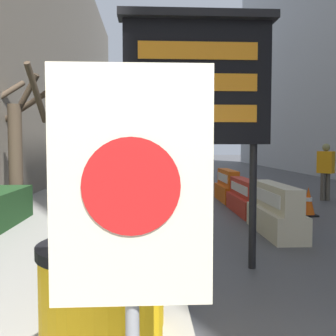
% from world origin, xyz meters
% --- Properties ---
extents(building_left_facade, '(0.40, 50.40, 11.49)m').
position_xyz_m(building_left_facade, '(-4.10, 9.80, 5.75)').
color(building_left_facade, gray).
rests_on(building_left_facade, ground_plane).
extents(bare_tree, '(2.16, 1.95, 3.31)m').
position_xyz_m(bare_tree, '(-3.38, 7.42, 1.85)').
color(bare_tree, '#4C3D2D').
rests_on(bare_tree, sidewalk_left).
extents(barrel_drum_foreground, '(0.75, 0.75, 0.94)m').
position_xyz_m(barrel_drum_foreground, '(-0.65, 0.43, 0.61)').
color(barrel_drum_foreground, yellow).
rests_on(barrel_drum_foreground, sidewalk_left).
extents(barrel_drum_middle, '(0.75, 0.75, 0.94)m').
position_xyz_m(barrel_drum_middle, '(-0.61, 1.41, 0.61)').
color(barrel_drum_middle, yellow).
rests_on(barrel_drum_middle, sidewalk_left).
extents(warning_sign, '(0.67, 0.08, 1.85)m').
position_xyz_m(warning_sign, '(-0.45, -0.26, 1.39)').
color(warning_sign, gray).
rests_on(warning_sign, sidewalk_left).
extents(message_board, '(2.02, 0.36, 3.34)m').
position_xyz_m(message_board, '(0.27, 3.24, 2.46)').
color(message_board, black).
rests_on(message_board, ground_plane).
extents(jersey_barrier_cream, '(0.58, 1.95, 0.93)m').
position_xyz_m(jersey_barrier_cream, '(2.00, 5.23, 0.41)').
color(jersey_barrier_cream, beige).
rests_on(jersey_barrier_cream, ground_plane).
extents(jersey_barrier_red_striped, '(0.52, 2.05, 0.81)m').
position_xyz_m(jersey_barrier_red_striped, '(2.00, 7.45, 0.36)').
color(jersey_barrier_red_striped, red).
rests_on(jersey_barrier_red_striped, ground_plane).
extents(jersey_barrier_orange_far, '(0.51, 1.71, 0.92)m').
position_xyz_m(jersey_barrier_orange_far, '(2.00, 9.53, 0.41)').
color(jersey_barrier_orange_far, orange).
rests_on(jersey_barrier_orange_far, ground_plane).
extents(traffic_cone_near, '(0.38, 0.38, 0.69)m').
position_xyz_m(traffic_cone_near, '(3.33, 11.30, 0.34)').
color(traffic_cone_near, black).
rests_on(traffic_cone_near, ground_plane).
extents(traffic_cone_mid, '(0.38, 0.38, 0.68)m').
position_xyz_m(traffic_cone_mid, '(3.36, 7.00, 0.33)').
color(traffic_cone_mid, black).
rests_on(traffic_cone_mid, ground_plane).
extents(traffic_light_near_curb, '(0.28, 0.44, 3.46)m').
position_xyz_m(traffic_light_near_curb, '(0.95, 13.55, 2.52)').
color(traffic_light_near_curb, '#2D2D30').
rests_on(traffic_light_near_curb, ground_plane).
extents(pedestrian_worker, '(0.50, 0.50, 1.69)m').
position_xyz_m(pedestrian_worker, '(4.89, 9.43, 1.00)').
color(pedestrian_worker, '#514C42').
rests_on(pedestrian_worker, ground_plane).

